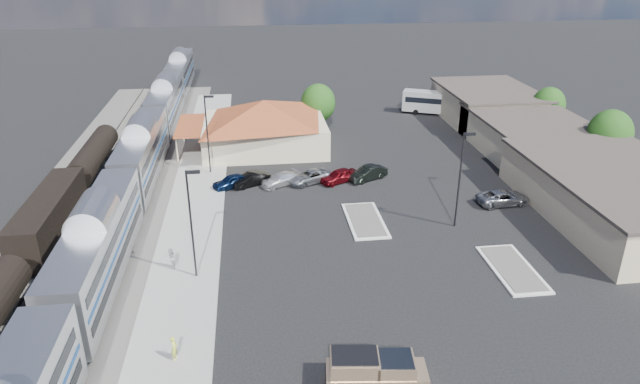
{
  "coord_description": "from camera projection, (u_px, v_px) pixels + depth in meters",
  "views": [
    {
      "loc": [
        -6.18,
        -44.94,
        24.06
      ],
      "look_at": [
        -0.15,
        2.96,
        2.8
      ],
      "focal_mm": 32.0,
      "sensor_mm": 36.0,
      "label": 1
    }
  ],
  "objects": [
    {
      "name": "lamp_plat_s",
      "position": [
        192.0,
        216.0,
        42.36
      ],
      "size": [
        1.08,
        0.25,
        9.0
      ],
      "color": "black",
      "rests_on": "ground"
    },
    {
      "name": "coach_bus",
      "position": [
        439.0,
        102.0,
        85.62
      ],
      "size": [
        10.65,
        6.54,
        3.42
      ],
      "rotation": [
        0.0,
        0.0,
        1.14
      ],
      "color": "silver",
      "rests_on": "ground"
    },
    {
      "name": "tree_east_b",
      "position": [
        610.0,
        133.0,
        64.29
      ],
      "size": [
        4.94,
        4.94,
        6.96
      ],
      "color": "#382314",
      "rests_on": "ground"
    },
    {
      "name": "tree_depot",
      "position": [
        318.0,
        103.0,
        77.17
      ],
      "size": [
        4.71,
        4.71,
        6.63
      ],
      "color": "#382314",
      "rests_on": "ground"
    },
    {
      "name": "lamp_plat_n",
      "position": [
        208.0,
        128.0,
        62.34
      ],
      "size": [
        1.08,
        0.25,
        9.0
      ],
      "color": "black",
      "rests_on": "ground"
    },
    {
      "name": "parked_car_d",
      "position": [
        310.0,
        177.0,
        61.77
      ],
      "size": [
        5.5,
        4.22,
        1.39
      ],
      "primitive_type": "imported",
      "rotation": [
        0.0,
        0.0,
        -1.13
      ],
      "color": "gray",
      "rests_on": "ground"
    },
    {
      "name": "station_depot",
      "position": [
        264.0,
        124.0,
        71.21
      ],
      "size": [
        18.35,
        12.24,
        6.2
      ],
      "color": "#C5B490",
      "rests_on": "ground"
    },
    {
      "name": "suv",
      "position": [
        503.0,
        198.0,
        56.59
      ],
      "size": [
        5.37,
        2.75,
        1.45
      ],
      "primitive_type": "imported",
      "rotation": [
        0.0,
        0.0,
        1.64
      ],
      "color": "gray",
      "rests_on": "ground"
    },
    {
      "name": "ground",
      "position": [
        326.0,
        234.0,
        51.21
      ],
      "size": [
        280.0,
        280.0,
        0.0
      ],
      "primitive_type": "plane",
      "color": "black",
      "rests_on": "ground"
    },
    {
      "name": "parked_car_b",
      "position": [
        250.0,
        179.0,
        61.03
      ],
      "size": [
        4.53,
        3.34,
        1.42
      ],
      "primitive_type": "imported",
      "rotation": [
        0.0,
        0.0,
        -1.09
      ],
      "color": "black",
      "rests_on": "ground"
    },
    {
      "name": "traffic_island_north",
      "position": [
        513.0,
        269.0,
        45.5
      ],
      "size": [
        3.3,
        7.5,
        0.21
      ],
      "color": "silver",
      "rests_on": "ground"
    },
    {
      "name": "parked_car_c",
      "position": [
        280.0,
        180.0,
        61.15
      ],
      "size": [
        4.76,
        3.72,
        1.29
      ],
      "primitive_type": "imported",
      "rotation": [
        0.0,
        0.0,
        -1.07
      ],
      "color": "silver",
      "rests_on": "ground"
    },
    {
      "name": "railbed",
      "position": [
        104.0,
        208.0,
        56.04
      ],
      "size": [
        16.0,
        100.0,
        0.12
      ],
      "primitive_type": "cube",
      "color": "#4C4944",
      "rests_on": "ground"
    },
    {
      "name": "tree_east_c",
      "position": [
        549.0,
        105.0,
        77.18
      ],
      "size": [
        4.41,
        4.41,
        6.21
      ],
      "color": "#382314",
      "rests_on": "ground"
    },
    {
      "name": "freight_cars",
      "position": [
        50.0,
        219.0,
        49.62
      ],
      "size": [
        2.8,
        46.0,
        4.0
      ],
      "color": "black",
      "rests_on": "ground"
    },
    {
      "name": "traffic_island_south",
      "position": [
        365.0,
        220.0,
        53.44
      ],
      "size": [
        3.3,
        7.5,
        0.21
      ],
      "color": "silver",
      "rests_on": "ground"
    },
    {
      "name": "parked_car_f",
      "position": [
        368.0,
        173.0,
        62.47
      ],
      "size": [
        4.79,
        3.59,
        1.51
      ],
      "primitive_type": "imported",
      "rotation": [
        0.0,
        0.0,
        -1.07
      ],
      "color": "black",
      "rests_on": "ground"
    },
    {
      "name": "parked_car_a",
      "position": [
        232.0,
        181.0,
        60.53
      ],
      "size": [
        4.51,
        3.39,
        1.43
      ],
      "primitive_type": "imported",
      "rotation": [
        0.0,
        0.0,
        -1.11
      ],
      "color": "#0D1F44",
      "rests_on": "ground"
    },
    {
      "name": "platform",
      "position": [
        195.0,
        211.0,
        55.24
      ],
      "size": [
        5.5,
        92.0,
        0.18
      ],
      "primitive_type": "cube",
      "color": "gray",
      "rests_on": "ground"
    },
    {
      "name": "buildings_east",
      "position": [
        547.0,
        145.0,
        66.46
      ],
      "size": [
        14.4,
        51.4,
        4.8
      ],
      "color": "#C6B28C",
      "rests_on": "ground"
    },
    {
      "name": "lamp_lot",
      "position": [
        461.0,
        172.0,
        50.44
      ],
      "size": [
        1.08,
        0.25,
        9.0
      ],
      "color": "black",
      "rests_on": "ground"
    },
    {
      "name": "person_a",
      "position": [
        174.0,
        348.0,
        35.26
      ],
      "size": [
        0.48,
        0.65,
        1.66
      ],
      "primitive_type": "imported",
      "rotation": [
        0.0,
        0.0,
        1.43
      ],
      "color": "#D6E146",
      "rests_on": "platform"
    },
    {
      "name": "parked_car_e",
      "position": [
        339.0,
        176.0,
        61.84
      ],
      "size": [
        4.71,
        3.54,
        1.49
      ],
      "primitive_type": "imported",
      "rotation": [
        0.0,
        0.0,
        -1.11
      ],
      "color": "maroon",
      "rests_on": "ground"
    },
    {
      "name": "person_b",
      "position": [
        171.0,
        259.0,
        45.06
      ],
      "size": [
        0.92,
        1.03,
        1.77
      ],
      "primitive_type": "imported",
      "rotation": [
        0.0,
        0.0,
        -1.23
      ],
      "color": "silver",
      "rests_on": "platform"
    },
    {
      "name": "passenger_train",
      "position": [
        143.0,
        155.0,
        61.78
      ],
      "size": [
        3.0,
        104.0,
        5.55
      ],
      "color": "silver",
      "rests_on": "ground"
    },
    {
      "name": "pickup_truck",
      "position": [
        377.0,
        371.0,
        33.41
      ],
      "size": [
        6.15,
        2.83,
        2.05
      ],
      "rotation": [
        0.0,
        0.0,
        1.45
      ],
      "color": "tan",
      "rests_on": "ground"
    }
  ]
}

